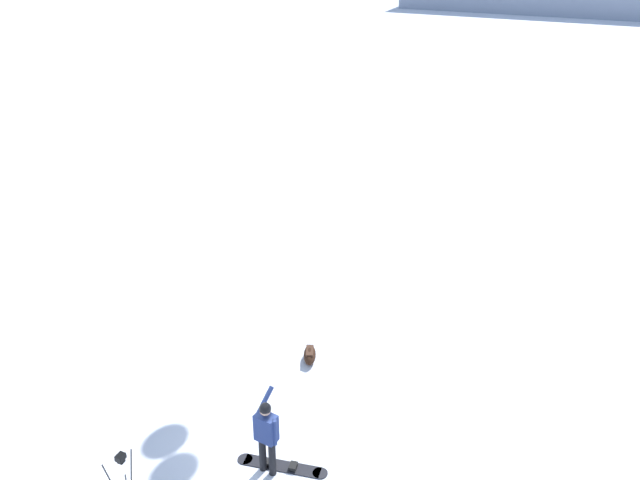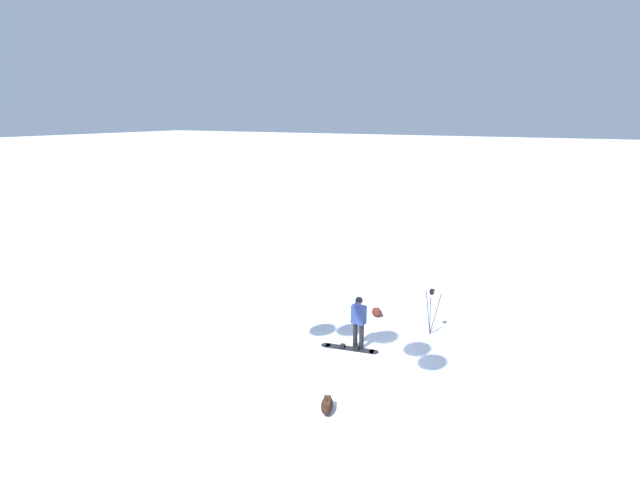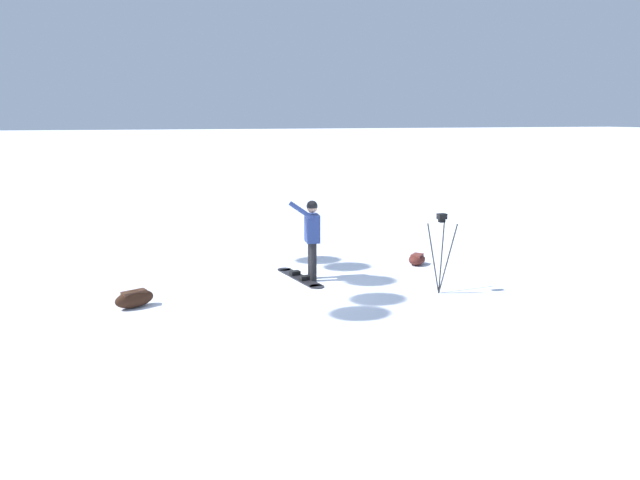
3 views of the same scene
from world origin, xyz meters
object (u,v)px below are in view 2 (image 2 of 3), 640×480
gear_bag_small (377,312)px  gear_bag_large (327,405)px  snowboarder (359,317)px  camera_tripod (432,303)px  snowboard (350,348)px

gear_bag_small → gear_bag_large: bearing=101.2°
snowboarder → gear_bag_large: snowboarder is taller
camera_tripod → gear_bag_small: camera_tripod is taller
snowboarder → gear_bag_small: size_ratio=2.80×
camera_tripod → snowboard: bearing=50.3°
snowboarder → gear_bag_small: (0.45, -2.59, -0.85)m
camera_tripod → gear_bag_small: size_ratio=2.57×
snowboarder → gear_bag_large: bearing=102.3°
gear_bag_large → gear_bag_small: size_ratio=1.27×
gear_bag_small → camera_tripod: bearing=163.8°
snowboard → camera_tripod: (-1.82, -2.19, 1.04)m
gear_bag_large → camera_tripod: camera_tripod is taller
snowboarder → camera_tripod: bearing=-129.4°
snowboarder → camera_tripod: (-1.63, -1.99, 0.09)m
snowboarder → snowboard: 0.99m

